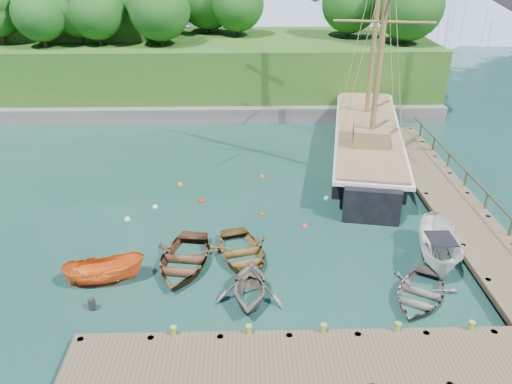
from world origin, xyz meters
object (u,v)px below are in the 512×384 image
(rowboat_1, at_px, (250,300))
(motorboat_orange, at_px, (106,282))
(rowboat_2, at_px, (242,259))
(schooner, at_px, (366,145))
(cabin_boat_white, at_px, (437,262))
(rowboat_0, at_px, (184,267))
(rowboat_3, at_px, (418,299))

(rowboat_1, height_order, motorboat_orange, rowboat_1)
(rowboat_2, distance_m, schooner, 15.98)
(rowboat_2, height_order, motorboat_orange, motorboat_orange)
(rowboat_1, relative_size, cabin_boat_white, 0.72)
(rowboat_2, relative_size, schooner, 0.18)
(rowboat_2, distance_m, motorboat_orange, 6.79)
(rowboat_0, height_order, rowboat_1, rowboat_1)
(rowboat_2, bearing_deg, rowboat_3, -36.89)
(rowboat_3, height_order, motorboat_orange, motorboat_orange)
(rowboat_0, height_order, motorboat_orange, motorboat_orange)
(rowboat_1, relative_size, schooner, 0.14)
(rowboat_1, xyz_separation_m, schooner, (8.89, 16.23, 1.05))
(rowboat_2, height_order, cabin_boat_white, cabin_boat_white)
(rowboat_1, relative_size, rowboat_2, 0.80)
(rowboat_1, distance_m, rowboat_2, 3.25)
(rowboat_2, bearing_deg, rowboat_0, 176.48)
(cabin_boat_white, height_order, schooner, schooner)
(rowboat_1, bearing_deg, schooner, 65.63)
(rowboat_2, xyz_separation_m, schooner, (9.24, 13.00, 1.05))
(rowboat_1, xyz_separation_m, rowboat_3, (7.76, -0.13, 0.00))
(rowboat_1, bearing_deg, rowboat_3, 3.38)
(rowboat_0, relative_size, cabin_boat_white, 0.97)
(rowboat_1, height_order, rowboat_3, rowboat_1)
(rowboat_3, xyz_separation_m, motorboat_orange, (-14.66, 1.61, 0.00))
(rowboat_0, height_order, schooner, schooner)
(rowboat_2, relative_size, motorboat_orange, 1.21)
(rowboat_0, xyz_separation_m, rowboat_3, (11.06, -2.80, 0.00))
(motorboat_orange, bearing_deg, rowboat_1, -112.55)
(rowboat_3, height_order, schooner, schooner)
(motorboat_orange, bearing_deg, schooner, -57.45)
(rowboat_0, height_order, rowboat_3, rowboat_0)
(rowboat_2, bearing_deg, rowboat_1, -98.22)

